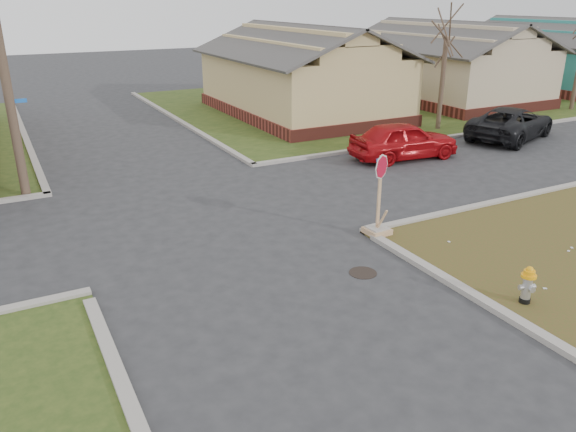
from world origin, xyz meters
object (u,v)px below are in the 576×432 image
fire_hydrant (528,283)px  stop_sign (378,217)px  red_sedan (404,140)px  dark_pickup (511,123)px

fire_hydrant → stop_sign: (-0.53, 4.36, 0.02)m
fire_hydrant → stop_sign: stop_sign is taller
fire_hydrant → stop_sign: 4.39m
fire_hydrant → stop_sign: bearing=115.8°
fire_hydrant → red_sedan: bearing=82.9°
red_sedan → dark_pickup: (6.29, 0.38, -0.03)m
fire_hydrant → red_sedan: size_ratio=0.19×
stop_sign → red_sedan: stop_sign is taller
fire_hydrant → dark_pickup: bearing=61.9°
red_sedan → dark_pickup: size_ratio=0.85×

